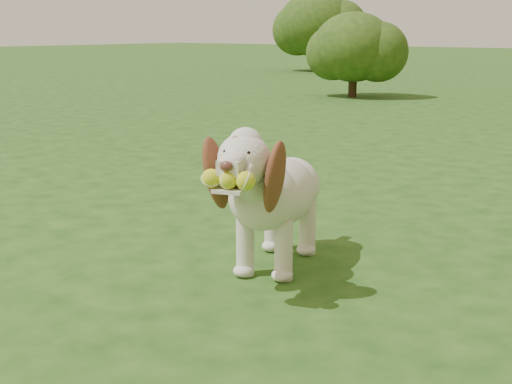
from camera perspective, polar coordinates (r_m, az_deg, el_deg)
The scene contains 4 objects.
ground at distance 3.47m, azimuth 9.99°, elevation -6.26°, with size 80.00×80.00×0.00m, color #194112.
dog at distance 3.34m, azimuth 1.30°, elevation 0.15°, with size 0.62×1.11×0.73m.
shrub_a at distance 12.21m, azimuth 7.82°, elevation 11.41°, with size 1.36×1.36×1.41m.
shrub_g at distance 19.59m, azimuth 4.89°, elevation 13.25°, with size 2.05×2.05×2.12m.
Camera 1 is at (1.52, -2.91, 1.13)m, focal length 50.00 mm.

